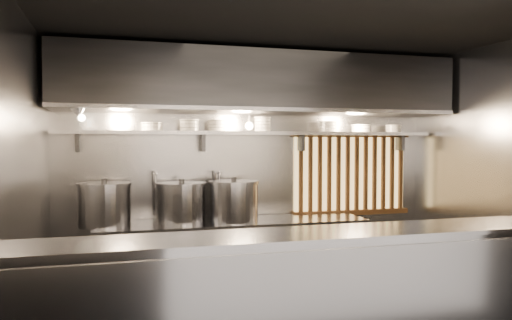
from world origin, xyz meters
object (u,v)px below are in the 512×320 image
heat_lamp (79,112)px  stock_pot_mid (182,202)px  pendant_bulb (249,126)px  stock_pot_right (234,201)px  stock_pot_left (105,204)px

heat_lamp → stock_pot_mid: bearing=17.6°
stock_pot_mid → pendant_bulb: bearing=1.8°
heat_lamp → stock_pot_mid: 1.43m
stock_pot_right → heat_lamp: bearing=-171.3°
heat_lamp → stock_pot_mid: size_ratio=0.50×
pendant_bulb → stock_pot_left: (-1.58, -0.03, -0.83)m
stock_pot_left → stock_pot_right: (1.37, -0.07, -0.00)m
heat_lamp → stock_pot_left: size_ratio=0.48×
pendant_bulb → stock_pot_mid: size_ratio=0.27×
stock_pot_mid → stock_pot_right: 0.57m
pendant_bulb → stock_pot_mid: 1.14m
pendant_bulb → stock_pot_mid: (-0.77, -0.02, -0.84)m
pendant_bulb → stock_pot_mid: pendant_bulb is taller
pendant_bulb → stock_pot_left: bearing=-178.7°
heat_lamp → stock_pot_mid: (1.03, 0.33, -0.95)m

